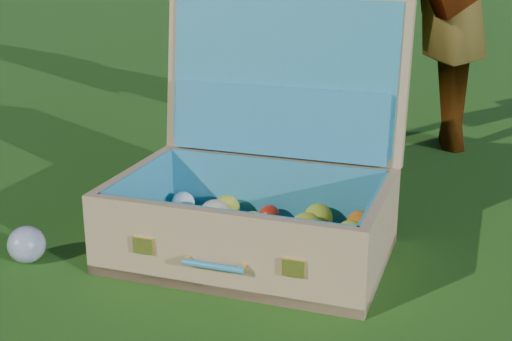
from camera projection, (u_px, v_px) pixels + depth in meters
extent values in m
plane|color=#215114|center=(340.00, 250.00, 1.59)|extent=(60.00, 60.00, 0.00)
sphere|color=teal|center=(27.00, 245.00, 1.52)|extent=(0.08, 0.08, 0.08)
cube|color=tan|center=(250.00, 252.00, 1.55)|extent=(0.63, 0.48, 0.02)
cube|color=tan|center=(219.00, 253.00, 1.36)|extent=(0.57, 0.12, 0.17)
cube|color=tan|center=(276.00, 193.00, 1.69)|extent=(0.57, 0.12, 0.17)
cube|color=tan|center=(135.00, 205.00, 1.61)|extent=(0.08, 0.34, 0.17)
cube|color=tan|center=(379.00, 236.00, 1.44)|extent=(0.08, 0.34, 0.17)
cube|color=teal|center=(250.00, 246.00, 1.55)|extent=(0.58, 0.43, 0.01)
cube|color=teal|center=(221.00, 245.00, 1.37)|extent=(0.53, 0.10, 0.15)
cube|color=teal|center=(274.00, 190.00, 1.68)|extent=(0.53, 0.10, 0.15)
cube|color=teal|center=(140.00, 201.00, 1.61)|extent=(0.06, 0.34, 0.15)
cube|color=teal|center=(373.00, 231.00, 1.44)|extent=(0.06, 0.34, 0.15)
cube|color=tan|center=(284.00, 74.00, 1.65)|extent=(0.58, 0.18, 0.39)
cube|color=teal|center=(281.00, 74.00, 1.64)|extent=(0.53, 0.14, 0.34)
cube|color=teal|center=(278.00, 121.00, 1.65)|extent=(0.51, 0.13, 0.16)
cube|color=#F2C659|center=(143.00, 245.00, 1.40)|extent=(0.04, 0.01, 0.03)
cube|color=#F2C659|center=(293.00, 268.00, 1.30)|extent=(0.04, 0.01, 0.03)
cylinder|color=teal|center=(213.00, 266.00, 1.34)|extent=(0.13, 0.03, 0.01)
cube|color=#F2C659|center=(187.00, 260.00, 1.37)|extent=(0.01, 0.02, 0.01)
cube|color=#F2C659|center=(243.00, 269.00, 1.33)|extent=(0.01, 0.02, 0.01)
sphere|color=beige|center=(129.00, 238.00, 1.50)|extent=(0.06, 0.06, 0.06)
sphere|color=#0E1848|center=(179.00, 247.00, 1.47)|extent=(0.06, 0.06, 0.06)
sphere|color=gold|center=(235.00, 253.00, 1.43)|extent=(0.06, 0.06, 0.06)
sphere|color=#0E1848|center=(278.00, 260.00, 1.40)|extent=(0.06, 0.06, 0.06)
sphere|color=white|center=(331.00, 265.00, 1.35)|extent=(0.09, 0.09, 0.09)
sphere|color=red|center=(154.00, 229.00, 1.58)|extent=(0.04, 0.04, 0.04)
sphere|color=white|center=(196.00, 229.00, 1.53)|extent=(0.08, 0.08, 0.08)
sphere|color=gold|center=(243.00, 238.00, 1.50)|extent=(0.06, 0.06, 0.06)
sphere|color=gold|center=(294.00, 244.00, 1.47)|extent=(0.07, 0.07, 0.07)
sphere|color=orange|center=(351.00, 253.00, 1.44)|extent=(0.06, 0.06, 0.06)
sphere|color=orange|center=(165.00, 217.00, 1.64)|extent=(0.05, 0.05, 0.05)
sphere|color=beige|center=(215.00, 216.00, 1.61)|extent=(0.07, 0.07, 0.07)
sphere|color=gold|center=(253.00, 225.00, 1.57)|extent=(0.06, 0.06, 0.06)
sphere|color=gold|center=(307.00, 229.00, 1.54)|extent=(0.07, 0.07, 0.07)
sphere|color=gold|center=(350.00, 235.00, 1.52)|extent=(0.06, 0.06, 0.06)
sphere|color=white|center=(183.00, 203.00, 1.71)|extent=(0.06, 0.06, 0.06)
sphere|color=gold|center=(227.00, 208.00, 1.67)|extent=(0.06, 0.06, 0.06)
sphere|color=red|center=(269.00, 215.00, 1.65)|extent=(0.05, 0.05, 0.05)
sphere|color=gold|center=(318.00, 218.00, 1.61)|extent=(0.07, 0.07, 0.07)
sphere|color=orange|center=(360.00, 224.00, 1.58)|extent=(0.06, 0.06, 0.06)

